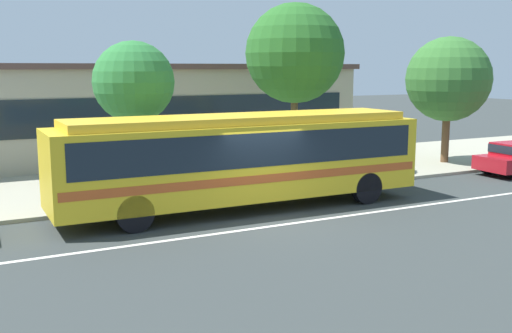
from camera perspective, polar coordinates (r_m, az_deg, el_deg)
name	(u,v)px	position (r m, az deg, el deg)	size (l,w,h in m)	color
ground_plane	(266,219)	(17.16, 0.93, -4.97)	(120.00, 120.00, 0.00)	#343A39
sidewalk_slab	(182,179)	(23.13, -6.99, -1.14)	(60.00, 8.00, 0.12)	#A39F89
lane_stripe_center	(280,225)	(16.48, 2.26, -5.57)	(56.00, 0.16, 0.01)	silver
transit_bus	(243,155)	(17.99, -1.27, 1.10)	(11.32, 2.56, 2.86)	gold
pedestrian_waiting_near_sign	(257,159)	(20.77, 0.07, 0.68)	(0.37, 0.37, 1.69)	#736F51
bus_stop_sign	(337,137)	(21.88, 7.69, 2.77)	(0.08, 0.44, 2.58)	gray
street_tree_near_stop	(134,83)	(20.16, -11.51, 7.79)	(2.66, 2.66, 4.99)	brown
street_tree_mid_block	(295,54)	(23.75, 3.71, 10.62)	(3.86, 3.86, 6.60)	brown
street_tree_far_end	(448,79)	(27.57, 17.76, 7.86)	(3.66, 3.66, 5.46)	brown
station_building	(119,110)	(29.86, -12.86, 5.22)	(21.54, 9.32, 4.41)	#A29C86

